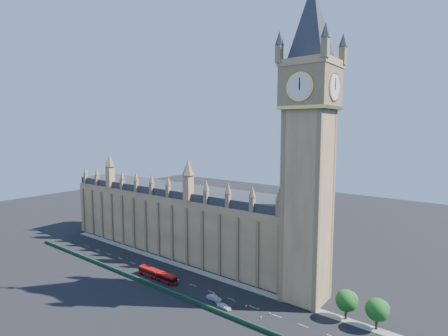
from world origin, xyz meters
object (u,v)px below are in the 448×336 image
Objects in this scene: red_bus at (157,275)px; car_white at (224,306)px; car_grey at (173,282)px; car_silver at (214,298)px.

red_bus is 31.10m from car_white.
car_grey is 0.89× the size of car_white.
car_grey is at bearing 3.05° from red_bus.
red_bus is 7.44m from car_grey.
car_white is (23.65, -2.23, -0.03)m from car_grey.
car_white is at bearing -3.19° from red_bus.
car_grey is at bearing 84.68° from car_white.
red_bus is at bearing 86.61° from car_white.
red_bus is 3.50× the size of car_silver.
car_silver is at bearing 70.14° from car_white.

